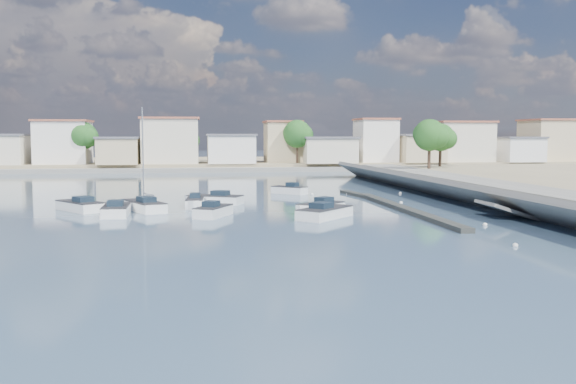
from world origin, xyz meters
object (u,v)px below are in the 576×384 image
object	(u,v)px
motorboat_f	(288,190)
motorboat_h	(327,213)
motorboat_c	(213,200)
motorboat_b	(215,211)
motorboat_d	(319,208)
sailboat	(143,206)
motorboat_a	(79,206)
motorboat_g	(195,203)
motorboat_e	(117,210)

from	to	relation	value
motorboat_f	motorboat_h	distance (m)	21.02
motorboat_c	motorboat_f	xyz separation A→B (m)	(8.51, 9.42, -0.00)
motorboat_b	motorboat_c	distance (m)	9.35
motorboat_d	motorboat_f	xyz separation A→B (m)	(-0.03, 17.88, 0.00)
motorboat_b	sailboat	xyz separation A→B (m)	(-5.96, 4.76, 0.04)
motorboat_a	sailboat	xyz separation A→B (m)	(5.41, -0.70, 0.04)
motorboat_g	motorboat_f	bearing A→B (deg)	50.82
motorboat_c	motorboat_b	bearing A→B (deg)	-90.65
motorboat_h	sailboat	world-z (taller)	sailboat
motorboat_g	motorboat_b	bearing A→B (deg)	-76.15
motorboat_d	motorboat_h	size ratio (longest dim) A/B	0.82
motorboat_f	sailboat	distance (m)	20.22
motorboat_b	motorboat_f	size ratio (longest dim) A/B	1.18
motorboat_a	motorboat_h	distance (m)	21.45
motorboat_d	motorboat_f	size ratio (longest dim) A/B	1.13
motorboat_c	motorboat_g	distance (m)	3.48
motorboat_a	motorboat_f	size ratio (longest dim) A/B	1.38
motorboat_d	motorboat_g	bearing A→B (deg)	152.09
motorboat_c	motorboat_h	bearing A→B (deg)	-53.63
motorboat_b	motorboat_g	bearing A→B (deg)	103.85
motorboat_c	motorboat_e	xyz separation A→B (m)	(-7.91, -7.51, -0.00)
motorboat_c	motorboat_f	distance (m)	12.70
motorboat_e	motorboat_g	bearing A→B (deg)	35.42
motorboat_c	motorboat_e	world-z (taller)	same
motorboat_c	motorboat_f	size ratio (longest dim) A/B	1.40
motorboat_f	sailboat	world-z (taller)	sailboat
motorboat_e	motorboat_d	bearing A→B (deg)	-3.31
motorboat_a	motorboat_c	xyz separation A→B (m)	(11.47, 3.89, 0.00)
motorboat_d	sailboat	bearing A→B (deg)	165.16
motorboat_c	motorboat_h	xyz separation A→B (m)	(8.54, -11.60, -0.00)
motorboat_a	motorboat_f	xyz separation A→B (m)	(19.99, 13.31, -0.00)
motorboat_b	motorboat_g	distance (m)	6.48
motorboat_a	motorboat_b	distance (m)	12.61
motorboat_c	motorboat_d	xyz separation A→B (m)	(8.54, -8.46, -0.00)
motorboat_g	sailboat	bearing A→B (deg)	-160.86
motorboat_a	motorboat_g	distance (m)	9.85
motorboat_g	sailboat	distance (m)	4.67
motorboat_a	sailboat	distance (m)	5.45
motorboat_b	motorboat_f	distance (m)	20.65
motorboat_g	motorboat_d	bearing A→B (deg)	-27.91
motorboat_d	motorboat_g	distance (m)	11.54
motorboat_b	motorboat_h	size ratio (longest dim) A/B	0.85
motorboat_c	motorboat_h	world-z (taller)	same
motorboat_b	motorboat_g	world-z (taller)	same
motorboat_f	motorboat_d	bearing A→B (deg)	-89.92
motorboat_c	motorboat_g	world-z (taller)	same
motorboat_a	motorboat_h	world-z (taller)	same
motorboat_e	motorboat_a	bearing A→B (deg)	134.57
motorboat_h	motorboat_b	bearing A→B (deg)	165.39
motorboat_a	motorboat_e	distance (m)	5.07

